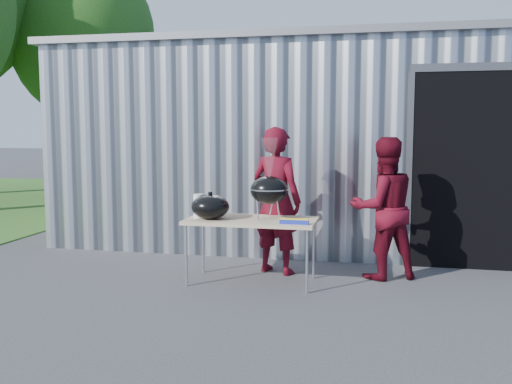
% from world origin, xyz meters
% --- Properties ---
extents(ground, '(80.00, 80.00, 0.00)m').
position_xyz_m(ground, '(0.00, 0.00, 0.00)').
color(ground, '#373739').
extents(building, '(8.20, 6.20, 3.10)m').
position_xyz_m(building, '(0.92, 4.59, 1.54)').
color(building, silver).
rests_on(building, ground).
extents(tree_far, '(3.99, 3.99, 6.61)m').
position_xyz_m(tree_far, '(-6.50, 9.00, 4.30)').
color(tree_far, '#442D19').
rests_on(tree_far, ground).
extents(folding_table, '(1.50, 0.75, 0.75)m').
position_xyz_m(folding_table, '(0.25, 0.47, 0.71)').
color(folding_table, tan).
rests_on(folding_table, ground).
extents(kettle_grill, '(0.44, 0.44, 0.94)m').
position_xyz_m(kettle_grill, '(0.45, 0.51, 1.17)').
color(kettle_grill, black).
rests_on(kettle_grill, folding_table).
extents(grill_lid, '(0.44, 0.44, 0.32)m').
position_xyz_m(grill_lid, '(-0.21, 0.37, 0.89)').
color(grill_lid, black).
rests_on(grill_lid, folding_table).
extents(paper_towels, '(0.12, 0.12, 0.28)m').
position_xyz_m(paper_towels, '(-0.37, 0.42, 0.89)').
color(paper_towels, white).
rests_on(paper_towels, folding_table).
extents(white_tub, '(0.20, 0.15, 0.10)m').
position_xyz_m(white_tub, '(-0.30, 0.69, 0.80)').
color(white_tub, white).
rests_on(white_tub, folding_table).
extents(foil_box, '(0.32, 0.06, 0.06)m').
position_xyz_m(foil_box, '(0.79, 0.22, 0.78)').
color(foil_box, '#1A29AA').
rests_on(foil_box, folding_table).
extents(person_cook, '(0.77, 0.64, 1.81)m').
position_xyz_m(person_cook, '(0.46, 0.98, 0.91)').
color(person_cook, '#520916').
rests_on(person_cook, ground).
extents(person_bystander, '(1.01, 0.92, 1.69)m').
position_xyz_m(person_bystander, '(1.75, 1.01, 0.85)').
color(person_bystander, '#520916').
rests_on(person_bystander, ground).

